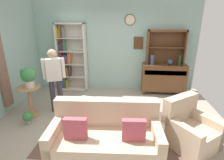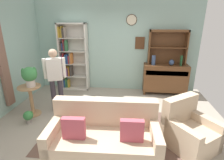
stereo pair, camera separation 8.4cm
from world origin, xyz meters
TOP-DOWN VIEW (x-y plane):
  - ground_plane at (0.00, 0.00)m, footprint 5.40×4.60m
  - wall_back at (0.01, 2.13)m, footprint 5.00×0.09m
  - area_rug at (0.20, -0.30)m, footprint 2.82×1.80m
  - bookshelf at (-1.41, 1.94)m, footprint 0.90×0.30m
  - sideboard at (1.53, 1.86)m, footprint 1.30×0.45m
  - sideboard_hutch at (1.53, 1.97)m, footprint 1.10×0.26m
  - vase_tall at (1.14, 1.78)m, footprint 0.11×0.11m
  - vase_round at (1.66, 1.79)m, footprint 0.15×0.15m
  - bottle_wine at (1.92, 1.77)m, footprint 0.07×0.07m
  - couch_floral at (0.10, -0.94)m, footprint 1.84×0.93m
  - armchair_floral at (1.58, -0.56)m, footprint 1.07×1.07m
  - plant_stand at (-1.83, 0.17)m, footprint 0.52×0.52m
  - potted_plant_large at (-1.78, 0.16)m, footprint 0.33×0.33m
  - potted_plant_small at (-1.72, -0.21)m, footprint 0.21×0.21m
  - person_reading at (-1.30, 0.44)m, footprint 0.51×0.31m
  - coffee_table at (0.32, -0.04)m, footprint 0.80×0.50m
  - book_stack at (0.40, 0.04)m, footprint 0.19×0.16m

SIDE VIEW (x-z plane):
  - ground_plane at x=0.00m, z-range -0.02..0.00m
  - area_rug at x=0.20m, z-range 0.00..0.01m
  - potted_plant_small at x=-1.72m, z-range 0.02..0.31m
  - armchair_floral at x=1.58m, z-range -0.15..0.73m
  - couch_floral at x=0.10m, z-range -0.14..0.76m
  - coffee_table at x=0.32m, z-range 0.14..0.56m
  - plant_stand at x=-1.83m, z-range 0.08..0.81m
  - book_stack at x=0.40m, z-range 0.42..0.52m
  - sideboard at x=1.53m, z-range 0.05..0.97m
  - person_reading at x=-1.30m, z-range 0.13..1.69m
  - potted_plant_large at x=-1.78m, z-range 0.77..1.23m
  - vase_round at x=1.66m, z-range 0.92..1.09m
  - bookshelf at x=-1.41m, z-range -0.01..2.09m
  - vase_tall at x=1.14m, z-range 0.92..1.20m
  - bottle_wine at x=1.92m, z-range 0.92..1.22m
  - wall_back at x=0.01m, z-range 0.00..2.80m
  - sideboard_hutch at x=1.53m, z-range 1.06..2.06m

